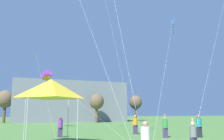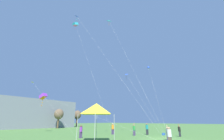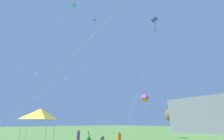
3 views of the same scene
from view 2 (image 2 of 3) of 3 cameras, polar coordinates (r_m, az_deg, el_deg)
The scene contains 20 objects.
ground_plane at distance 22.53m, azimuth 17.70°, elevation -23.59°, with size 220.00×220.00×0.00m, color #4C7A38.
distant_building at distance 58.97m, azimuth -27.99°, elevation -14.59°, with size 24.12×14.10×8.69m, color slate.
tree_far_right at distance 65.56m, azimuth -13.09°, elevation -16.35°, with size 3.09×3.09×6.25m.
tree_far_left at distance 51.74m, azimuth -19.59°, elevation -15.63°, with size 2.86×2.86×5.78m.
festival_tent at distance 17.96m, azimuth -5.97°, elevation -14.48°, with size 3.23×3.23×4.14m.
cooler_box at distance 27.52m, azimuth 19.08°, elevation -22.07°, with size 0.53×0.32×0.35m, color blue.
person_black_shirt at distance 25.80m, azimuth 24.29°, elevation -20.24°, with size 0.36×0.36×1.77m.
person_white_shirt at distance 16.39m, azimuth 21.06°, elevation -22.25°, with size 0.39×0.39×1.65m.
person_green_shirt at distance 25.83m, azimuth 8.42°, elevation -21.44°, with size 0.39×0.39×1.90m.
person_orange_shirt at distance 27.58m, azimuth 0.29°, elevation -21.37°, with size 0.42×0.42×1.77m.
person_grey_shirt at distance 20.63m, azimuth 20.43°, elevation -21.51°, with size 0.35×0.35×1.72m.
person_purple_shirt at distance 22.41m, azimuth -11.78°, elevation -21.79°, with size 0.39×0.39×1.65m.
person_teal_shirt at distance 27.74m, azimuth 13.19°, elevation -20.86°, with size 0.43×0.43×1.81m.
kite_yellow_delta_0 at distance 37.53m, azimuth -27.67°, elevation -4.64°, with size 1.01×17.31×10.65m.
kite_cyan_box_1 at distance 47.61m, azimuth -13.75°, elevation 16.51°, with size 1.51×15.45×29.98m.
kite_purple_box_2 at distance 34.81m, azimuth -24.73°, elevation -9.11°, with size 2.31×26.03×7.68m.
kite_blue_diamond_3 at distance 36.13m, azimuth 13.62°, elevation 1.12°, with size 12.11×8.31×14.64m.
kite_cyan_delta_4 at distance 26.49m, azimuth -0.94°, elevation 17.91°, with size 0.94×8.85×18.55m.
kite_blue_delta_5 at distance 32.71m, azimuth 5.61°, elevation -1.89°, with size 10.53×12.70×12.20m.
kite_blue_delta_6 at distance 29.38m, azimuth -13.02°, elevation 18.90°, with size 2.57×14.15×20.65m.
Camera 2 is at (-20.24, -9.64, 2.22)m, focal length 24.00 mm.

